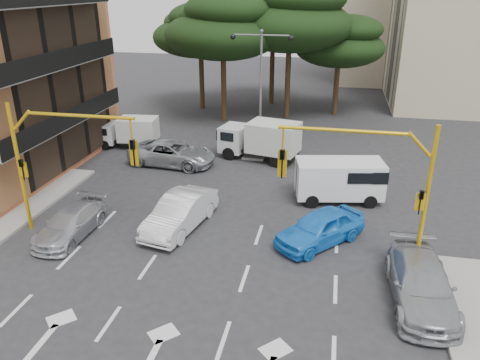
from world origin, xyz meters
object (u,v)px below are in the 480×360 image
object	(u,v)px
car_silver_cross_a	(172,153)
box_truck_b	(260,140)
car_white_hatch	(180,212)
box_truck_a	(128,133)
signal_mast_right	(379,177)
car_silver_wagon	(70,223)
van_white	(339,181)
car_blue_compact	(320,228)
street_lamp_center	(261,68)
signal_mast_left	(53,153)
car_silver_parked	(421,284)

from	to	relation	value
car_silver_cross_a	box_truck_b	xyz separation A→B (m)	(5.22, 2.10, 0.52)
car_white_hatch	box_truck_a	distance (m)	12.84
signal_mast_right	car_silver_wagon	distance (m)	13.53
signal_mast_right	box_truck_a	bearing A→B (deg)	142.77
car_silver_wagon	box_truck_a	xyz separation A→B (m)	(-2.67, 12.28, 0.42)
van_white	box_truck_b	xyz separation A→B (m)	(-5.08, 5.38, 0.16)
signal_mast_right	box_truck_b	size ratio (longest dim) A/B	1.16
box_truck_a	signal_mast_right	bearing A→B (deg)	-133.31
box_truck_b	car_blue_compact	bearing A→B (deg)	-143.68
car_silver_wagon	car_blue_compact	bearing A→B (deg)	10.15
signal_mast_right	street_lamp_center	world-z (taller)	street_lamp_center
street_lamp_center	box_truck_a	distance (m)	10.20
signal_mast_right	car_blue_compact	bearing A→B (deg)	146.82
car_silver_cross_a	car_silver_wagon	bearing A→B (deg)	175.94
van_white	signal_mast_left	bearing A→B (deg)	-74.85
car_silver_wagon	car_silver_cross_a	bearing A→B (deg)	82.85
car_blue_compact	car_silver_cross_a	bearing A→B (deg)	-178.18
car_white_hatch	car_silver_cross_a	bearing A→B (deg)	122.72
signal_mast_right	car_silver_cross_a	world-z (taller)	signal_mast_right
car_silver_cross_a	van_white	distance (m)	10.81
street_lamp_center	car_silver_cross_a	size ratio (longest dim) A/B	1.43
car_silver_parked	van_white	size ratio (longest dim) A/B	1.15
signal_mast_left	street_lamp_center	bearing A→B (deg)	64.09
car_silver_parked	van_white	xyz separation A→B (m)	(-2.97, 8.15, 0.37)
street_lamp_center	car_silver_wagon	xyz separation A→B (m)	(-6.33, -14.28, -4.79)
signal_mast_left	van_white	distance (m)	13.97
street_lamp_center	car_silver_parked	size ratio (longest dim) A/B	1.52
car_silver_cross_a	box_truck_a	size ratio (longest dim) A/B	1.26
signal_mast_left	car_silver_cross_a	xyz separation A→B (m)	(1.99, 9.31, -3.13)
car_white_hatch	car_silver_parked	size ratio (longest dim) A/B	0.95
street_lamp_center	car_silver_parked	bearing A→B (deg)	-62.34
street_lamp_center	box_truck_b	size ratio (longest dim) A/B	1.50
car_blue_compact	box_truck_b	xyz separation A→B (m)	(-4.33, 10.07, 0.53)
signal_mast_left	street_lamp_center	distance (m)	15.65
street_lamp_center	van_white	xyz separation A→B (m)	(5.48, -7.97, -4.32)
car_blue_compact	signal_mast_right	bearing A→B (deg)	8.45
car_silver_cross_a	car_white_hatch	bearing A→B (deg)	-153.52
car_silver_cross_a	car_silver_parked	bearing A→B (deg)	-125.82
signal_mast_right	signal_mast_left	distance (m)	13.61
car_white_hatch	car_silver_wagon	distance (m)	4.93
car_silver_parked	car_white_hatch	bearing A→B (deg)	158.92
signal_mast_left	box_truck_b	world-z (taller)	signal_mast_left
car_silver_parked	box_truck_a	xyz separation A→B (m)	(-17.45, 14.12, 0.31)
car_silver_wagon	car_silver_cross_a	distance (m)	9.70
car_silver_cross_a	signal_mast_left	bearing A→B (deg)	172.87
street_lamp_center	car_silver_cross_a	bearing A→B (deg)	-135.72
car_blue_compact	car_silver_wagon	distance (m)	11.19
car_silver_cross_a	street_lamp_center	bearing A→B (deg)	-40.80
street_lamp_center	van_white	distance (m)	10.59
box_truck_a	car_silver_parked	bearing A→B (deg)	-135.06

